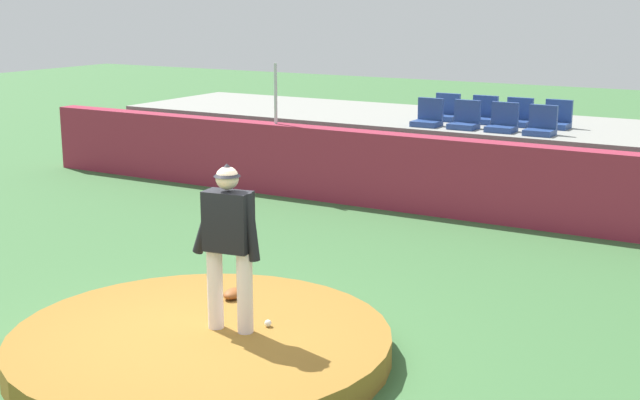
# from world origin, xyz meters

# --- Properties ---
(ground_plane) EXTENTS (60.00, 60.00, 0.00)m
(ground_plane) POSITION_xyz_m (0.00, 0.00, 0.00)
(ground_plane) COLOR #3C6939
(pitchers_mound) EXTENTS (3.90, 3.90, 0.28)m
(pitchers_mound) POSITION_xyz_m (0.00, 0.00, 0.14)
(pitchers_mound) COLOR olive
(pitchers_mound) RESTS_ON ground_plane
(pitcher) EXTENTS (0.77, 0.31, 1.73)m
(pitcher) POSITION_xyz_m (0.23, 0.21, 1.28)
(pitcher) COLOR silver
(pitcher) RESTS_ON pitchers_mound
(baseball) EXTENTS (0.07, 0.07, 0.07)m
(baseball) POSITION_xyz_m (0.51, 0.48, 0.31)
(baseball) COLOR white
(baseball) RESTS_ON pitchers_mound
(fielding_glove) EXTENTS (0.23, 0.32, 0.11)m
(fielding_glove) POSITION_xyz_m (-0.32, 1.01, 0.33)
(fielding_glove) COLOR brown
(fielding_glove) RESTS_ON pitchers_mound
(brick_barrier) EXTENTS (17.92, 0.40, 1.32)m
(brick_barrier) POSITION_xyz_m (0.00, 6.89, 0.66)
(brick_barrier) COLOR maroon
(brick_barrier) RESTS_ON ground_plane
(fence_post_left) EXTENTS (0.06, 0.06, 1.12)m
(fence_post_left) POSITION_xyz_m (-3.57, 6.89, 1.87)
(fence_post_left) COLOR silver
(fence_post_left) RESTS_ON brick_barrier
(bleacher_platform) EXTENTS (15.81, 3.33, 1.31)m
(bleacher_platform) POSITION_xyz_m (0.00, 9.27, 0.65)
(bleacher_platform) COLOR gray
(bleacher_platform) RESTS_ON ground_plane
(stadium_chair_0) EXTENTS (0.48, 0.44, 0.50)m
(stadium_chair_0) POSITION_xyz_m (-1.05, 8.12, 1.46)
(stadium_chair_0) COLOR navy
(stadium_chair_0) RESTS_ON bleacher_platform
(stadium_chair_1) EXTENTS (0.48, 0.44, 0.50)m
(stadium_chair_1) POSITION_xyz_m (-0.35, 8.15, 1.46)
(stadium_chair_1) COLOR navy
(stadium_chair_1) RESTS_ON bleacher_platform
(stadium_chair_2) EXTENTS (0.48, 0.44, 0.50)m
(stadium_chair_2) POSITION_xyz_m (0.35, 8.16, 1.46)
(stadium_chair_2) COLOR navy
(stadium_chair_2) RESTS_ON bleacher_platform
(stadium_chair_3) EXTENTS (0.48, 0.44, 0.50)m
(stadium_chair_3) POSITION_xyz_m (1.04, 8.11, 1.46)
(stadium_chair_3) COLOR navy
(stadium_chair_3) RESTS_ON bleacher_platform
(stadium_chair_4) EXTENTS (0.48, 0.44, 0.50)m
(stadium_chair_4) POSITION_xyz_m (-1.07, 9.02, 1.46)
(stadium_chair_4) COLOR navy
(stadium_chair_4) RESTS_ON bleacher_platform
(stadium_chair_5) EXTENTS (0.48, 0.44, 0.50)m
(stadium_chair_5) POSITION_xyz_m (-0.32, 9.01, 1.46)
(stadium_chair_5) COLOR navy
(stadium_chair_5) RESTS_ON bleacher_platform
(stadium_chair_6) EXTENTS (0.48, 0.44, 0.50)m
(stadium_chair_6) POSITION_xyz_m (0.35, 9.00, 1.46)
(stadium_chair_6) COLOR navy
(stadium_chair_6) RESTS_ON bleacher_platform
(stadium_chair_7) EXTENTS (0.48, 0.44, 0.50)m
(stadium_chair_7) POSITION_xyz_m (1.05, 9.04, 1.46)
(stadium_chair_7) COLOR navy
(stadium_chair_7) RESTS_ON bleacher_platform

